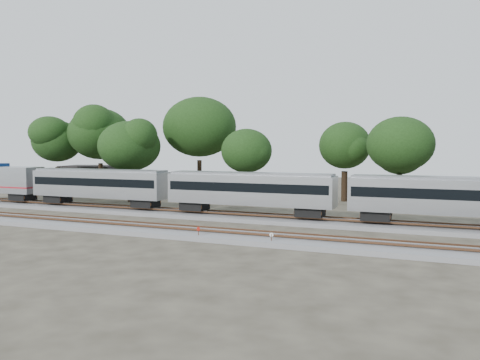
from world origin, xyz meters
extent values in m
plane|color=#383328|center=(0.00, 0.00, 0.00)|extent=(160.00, 160.00, 0.00)
cube|color=slate|center=(0.00, 6.00, 0.20)|extent=(160.00, 5.00, 0.40)
cube|color=brown|center=(0.00, 5.28, 0.66)|extent=(160.00, 0.08, 0.15)
cube|color=brown|center=(0.00, 6.72, 0.66)|extent=(160.00, 0.08, 0.15)
cube|color=slate|center=(0.00, -4.00, 0.20)|extent=(160.00, 5.00, 0.40)
cube|color=brown|center=(0.00, -4.72, 0.66)|extent=(160.00, 0.08, 0.15)
cube|color=brown|center=(0.00, -3.28, 0.66)|extent=(160.00, 0.08, 0.15)
cube|color=#B4B7BB|center=(-32.73, 6.00, 3.36)|extent=(10.94, 3.10, 3.41)
cube|color=black|center=(-29.58, 6.00, 1.19)|extent=(2.68, 2.27, 0.93)
cube|color=#B4B7BB|center=(-17.17, 6.00, 3.21)|extent=(17.96, 3.10, 3.10)
cube|color=black|center=(-17.17, 6.00, 3.52)|extent=(17.34, 3.15, 0.93)
cube|color=gray|center=(-17.17, 6.00, 4.81)|extent=(17.55, 2.48, 0.36)
cube|color=black|center=(-23.67, 6.00, 1.19)|extent=(2.68, 2.27, 0.93)
cube|color=black|center=(-10.66, 6.00, 1.19)|extent=(2.68, 2.27, 0.93)
cube|color=#B4B7BB|center=(2.22, 6.00, 3.21)|extent=(17.96, 3.10, 3.10)
cube|color=black|center=(2.22, 6.00, 3.52)|extent=(17.34, 3.15, 0.93)
cube|color=gray|center=(2.22, 6.00, 4.81)|extent=(17.55, 2.48, 0.36)
cube|color=black|center=(-4.29, 6.00, 1.19)|extent=(2.68, 2.27, 0.93)
cube|color=black|center=(8.72, 6.00, 1.19)|extent=(2.68, 2.27, 0.93)
cube|color=#B4B7BB|center=(21.60, 6.00, 3.21)|extent=(17.96, 3.10, 3.10)
cube|color=black|center=(21.60, 6.00, 3.52)|extent=(17.34, 3.15, 0.93)
cube|color=gray|center=(21.60, 6.00, 4.81)|extent=(17.55, 2.48, 0.36)
cube|color=black|center=(15.09, 6.00, 1.19)|extent=(2.68, 2.27, 0.93)
cylinder|color=#512D19|center=(2.17, -5.68, 0.48)|extent=(0.06, 0.06, 0.96)
cylinder|color=#AE120C|center=(2.17, -5.68, 0.91)|extent=(0.33, 0.15, 0.34)
cylinder|color=#512D19|center=(8.47, -5.62, 0.46)|extent=(0.06, 0.06, 0.92)
cylinder|color=silver|center=(8.47, -5.62, 0.86)|extent=(0.33, 0.05, 0.33)
cube|color=#512D19|center=(6.66, -5.15, 0.15)|extent=(0.50, 0.30, 0.30)
cube|color=brown|center=(-34.99, 26.08, 1.82)|extent=(10.17, 8.04, 3.64)
cube|color=black|center=(-34.99, 26.08, 4.05)|extent=(10.41, 8.27, 0.82)
cylinder|color=black|center=(-33.43, 16.38, 2.31)|extent=(0.70, 0.70, 4.62)
ellipsoid|color=black|center=(-33.43, 16.38, 8.58)|extent=(8.71, 8.71, 7.41)
cylinder|color=black|center=(-26.88, 18.37, 2.61)|extent=(0.70, 0.70, 5.21)
ellipsoid|color=black|center=(-26.88, 18.37, 9.68)|extent=(9.82, 9.82, 8.35)
cylinder|color=black|center=(-19.10, 14.93, 2.10)|extent=(0.70, 0.70, 4.20)
ellipsoid|color=black|center=(-19.10, 14.93, 7.80)|extent=(7.92, 7.92, 6.73)
cylinder|color=black|center=(-12.01, 22.35, 2.86)|extent=(0.70, 0.70, 5.73)
ellipsoid|color=black|center=(-12.01, 22.35, 10.64)|extent=(10.80, 10.80, 9.18)
cylinder|color=black|center=(-2.39, 16.85, 1.93)|extent=(0.70, 0.70, 3.87)
ellipsoid|color=black|center=(-2.39, 16.85, 7.18)|extent=(7.29, 7.29, 6.20)
cylinder|color=black|center=(8.59, 26.87, 2.13)|extent=(0.70, 0.70, 4.26)
ellipsoid|color=black|center=(8.59, 26.87, 7.91)|extent=(8.03, 8.03, 6.83)
cylinder|color=black|center=(16.29, 20.58, 2.15)|extent=(0.70, 0.70, 4.31)
ellipsoid|color=black|center=(16.29, 20.58, 8.00)|extent=(8.12, 8.12, 6.90)
camera|label=1|loc=(19.66, -39.68, 7.62)|focal=35.00mm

